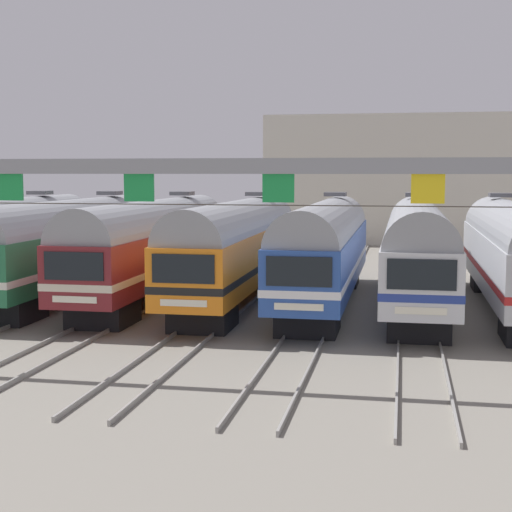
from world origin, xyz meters
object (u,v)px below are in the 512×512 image
(commuter_train_green, at_px, (72,242))
(commuter_train_maroon, at_px, (153,244))
(commuter_train_orange, at_px, (237,245))
(commuter_train_blue, at_px, (325,247))
(catenary_gantry, at_px, (139,194))
(commuter_train_silver, at_px, (417,249))

(commuter_train_green, bearing_deg, commuter_train_maroon, 0.00)
(commuter_train_orange, xyz_separation_m, commuter_train_blue, (4.11, 0.00, 0.00))
(commuter_train_maroon, bearing_deg, commuter_train_blue, 0.00)
(commuter_train_maroon, xyz_separation_m, catenary_gantry, (4.11, -13.50, 2.75))
(commuter_train_maroon, height_order, catenary_gantry, catenary_gantry)
(commuter_train_green, relative_size, commuter_train_silver, 1.00)
(commuter_train_silver, distance_m, catenary_gantry, 16.04)
(commuter_train_maroon, relative_size, commuter_train_orange, 1.00)
(commuter_train_maroon, bearing_deg, commuter_train_green, 180.00)
(commuter_train_orange, bearing_deg, commuter_train_silver, 0.00)
(commuter_train_green, relative_size, commuter_train_orange, 1.00)
(catenary_gantry, bearing_deg, commuter_train_blue, 73.08)
(commuter_train_orange, bearing_deg, catenary_gantry, -90.00)
(commuter_train_blue, height_order, commuter_train_silver, same)
(commuter_train_orange, height_order, commuter_train_blue, same)
(commuter_train_maroon, xyz_separation_m, commuter_train_silver, (12.32, 0.00, 0.00))
(commuter_train_blue, bearing_deg, commuter_train_green, 180.00)
(catenary_gantry, bearing_deg, commuter_train_green, 121.32)
(catenary_gantry, bearing_deg, commuter_train_orange, 90.00)
(commuter_train_green, xyz_separation_m, commuter_train_silver, (16.43, 0.00, 0.00))
(commuter_train_blue, distance_m, commuter_train_silver, 4.11)
(commuter_train_green, height_order, commuter_train_orange, same)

